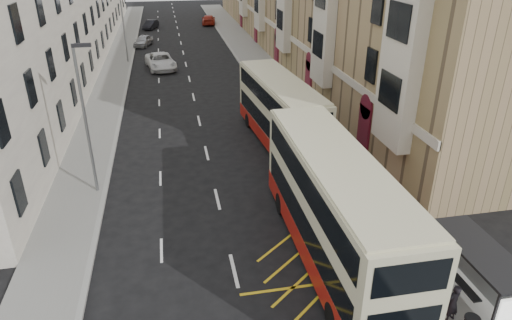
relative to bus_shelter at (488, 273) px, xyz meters
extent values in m
cube|color=slate|center=(-0.34, 30.39, -2.06)|extent=(4.00, 120.00, 0.15)
cube|color=slate|center=(-15.84, 30.39, -2.06)|extent=(3.00, 120.00, 0.15)
cube|color=gray|center=(-2.34, 30.39, -2.06)|extent=(0.25, 120.00, 0.15)
cube|color=gray|center=(-14.34, 30.39, -2.06)|extent=(0.25, 120.00, 0.15)
cube|color=beige|center=(1.63, 45.89, 1.86)|extent=(0.18, 79.00, 0.50)
cube|color=beige|center=(1.31, 10.39, 5.36)|extent=(0.80, 3.20, 10.00)
cube|color=beige|center=(1.31, 22.39, 5.36)|extent=(0.80, 3.20, 10.00)
cube|color=#56101E|center=(1.61, 14.39, -0.44)|extent=(0.20, 1.60, 3.00)
cube|color=#56101E|center=(1.61, 26.39, -0.44)|extent=(0.20, 1.60, 3.00)
cube|color=#56101E|center=(1.61, 38.39, -0.44)|extent=(0.20, 1.60, 3.00)
cube|color=#56101E|center=(1.61, 50.39, -0.44)|extent=(0.20, 1.60, 3.00)
cube|color=#56101E|center=(1.61, 62.39, -0.44)|extent=(0.20, 1.60, 3.00)
cube|color=beige|center=(-21.84, 45.89, 4.36)|extent=(9.00, 79.00, 13.00)
cube|color=black|center=(-0.78, 2.29, -0.69)|extent=(0.08, 0.08, 2.60)
cube|color=black|center=(0.50, 2.29, -0.69)|extent=(0.08, 0.08, 2.60)
cube|color=black|center=(-0.14, 0.39, 0.66)|extent=(1.65, 4.25, 0.10)
cube|color=#8D9DA0|center=(0.53, 0.39, -0.56)|extent=(0.04, 3.60, 1.95)
cube|color=black|center=(0.11, 0.99, -1.54)|extent=(0.35, 1.60, 0.06)
cylinder|color=red|center=(-2.09, 2.89, -1.49)|extent=(0.06, 0.06, 1.00)
cylinder|color=red|center=(-2.09, 6.14, -1.49)|extent=(0.06, 0.06, 1.00)
cylinder|color=red|center=(-2.09, 9.39, -1.49)|extent=(0.06, 0.06, 1.00)
cube|color=red|center=(-2.09, 6.14, -1.01)|extent=(0.05, 6.50, 0.06)
cube|color=red|center=(-2.09, 6.14, -1.44)|extent=(0.05, 6.50, 0.06)
cylinder|color=slate|center=(-14.74, 12.39, 2.01)|extent=(0.16, 0.16, 8.00)
cube|color=black|center=(-14.34, 12.39, 5.91)|extent=(0.90, 0.18, 0.18)
cylinder|color=slate|center=(-14.74, 42.39, 2.01)|extent=(0.16, 0.16, 8.00)
cube|color=beige|center=(-4.08, 4.45, 0.46)|extent=(2.84, 12.29, 4.41)
cube|color=maroon|center=(-4.08, 4.45, -1.24)|extent=(2.88, 12.33, 1.00)
cube|color=black|center=(-4.08, 4.45, -0.07)|extent=(2.88, 11.31, 1.23)
cube|color=black|center=(-4.08, 4.45, 1.83)|extent=(2.88, 11.31, 1.12)
cube|color=beige|center=(-4.08, 4.45, 2.71)|extent=(2.73, 11.80, 0.13)
cube|color=black|center=(-4.05, 10.57, -0.02)|extent=(2.37, 0.10, 1.45)
cube|color=black|center=(-4.05, 10.57, 2.27)|extent=(1.95, 0.10, 0.50)
cylinder|color=black|center=(-5.32, 8.39, -1.58)|extent=(0.32, 1.12, 1.12)
cylinder|color=black|center=(-2.80, 8.37, -1.58)|extent=(0.32, 1.12, 1.12)
cylinder|color=black|center=(-5.35, 0.53, -1.58)|extent=(0.32, 1.12, 1.12)
cylinder|color=black|center=(-2.83, 0.52, -1.58)|extent=(0.32, 1.12, 1.12)
cube|color=beige|center=(-3.34, 16.86, 0.26)|extent=(3.51, 11.52, 4.07)
cube|color=maroon|center=(-3.34, 16.86, -1.31)|extent=(3.55, 11.55, 0.93)
cube|color=black|center=(-3.34, 16.86, -0.23)|extent=(3.48, 10.62, 1.13)
cube|color=black|center=(-3.34, 16.86, 1.52)|extent=(3.48, 10.62, 1.03)
cube|color=beige|center=(-3.34, 16.86, 2.34)|extent=(3.37, 11.06, 0.12)
cube|color=black|center=(-3.81, 22.49, -0.18)|extent=(2.19, 0.26, 1.34)
cube|color=black|center=(-3.81, 22.49, 1.94)|extent=(1.81, 0.23, 0.46)
cube|color=black|center=(-2.87, 11.23, -0.18)|extent=(2.19, 0.26, 1.24)
cylinder|color=black|center=(-4.81, 20.38, -1.62)|extent=(0.37, 1.05, 1.03)
cylinder|color=black|center=(-2.49, 20.58, -1.62)|extent=(0.37, 1.05, 1.03)
cylinder|color=black|center=(-4.20, 13.15, -1.62)|extent=(0.37, 1.05, 1.03)
cylinder|color=black|center=(-1.88, 13.34, -1.62)|extent=(0.37, 1.05, 1.03)
cylinder|color=black|center=(-0.92, -0.85, -1.14)|extent=(0.54, 0.54, 0.07)
imported|color=black|center=(-1.10, 0.02, -1.21)|extent=(0.65, 0.51, 1.56)
imported|color=black|center=(0.23, 2.63, -1.17)|extent=(0.84, 0.68, 1.63)
imported|color=black|center=(-0.56, 3.45, -1.03)|extent=(1.22, 0.78, 1.92)
imported|color=silver|center=(-11.06, 38.95, -1.32)|extent=(3.60, 6.22, 1.63)
imported|color=#A4A6AB|center=(-13.21, 51.13, -1.43)|extent=(2.82, 4.45, 1.41)
imported|color=black|center=(-12.40, 64.03, -1.48)|extent=(2.60, 4.23, 1.32)
imported|color=#9F2111|center=(-3.14, 66.55, -1.39)|extent=(2.62, 5.32, 1.49)
camera|label=1|loc=(-10.38, -10.78, 10.46)|focal=32.00mm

